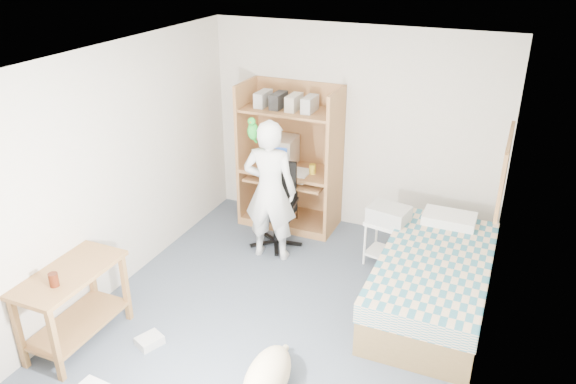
% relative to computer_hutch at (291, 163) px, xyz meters
% --- Properties ---
extents(floor, '(4.00, 4.00, 0.00)m').
position_rel_computer_hutch_xyz_m(floor, '(0.70, -1.74, -0.82)').
color(floor, '#404957').
rests_on(floor, ground).
extents(wall_back, '(3.60, 0.02, 2.50)m').
position_rel_computer_hutch_xyz_m(wall_back, '(0.70, 0.26, 0.43)').
color(wall_back, beige).
rests_on(wall_back, floor).
extents(wall_right, '(0.02, 4.00, 2.50)m').
position_rel_computer_hutch_xyz_m(wall_right, '(2.50, -1.74, 0.43)').
color(wall_right, beige).
rests_on(wall_right, floor).
extents(wall_left, '(0.02, 4.00, 2.50)m').
position_rel_computer_hutch_xyz_m(wall_left, '(-1.10, -1.74, 0.43)').
color(wall_left, beige).
rests_on(wall_left, floor).
extents(ceiling, '(3.60, 4.00, 0.02)m').
position_rel_computer_hutch_xyz_m(ceiling, '(0.70, -1.74, 1.68)').
color(ceiling, white).
rests_on(ceiling, wall_back).
extents(computer_hutch, '(1.20, 0.63, 1.80)m').
position_rel_computer_hutch_xyz_m(computer_hutch, '(0.00, 0.00, 0.00)').
color(computer_hutch, brown).
rests_on(computer_hutch, floor).
extents(bed, '(1.02, 2.02, 0.66)m').
position_rel_computer_hutch_xyz_m(bed, '(2.00, -1.12, -0.53)').
color(bed, brown).
rests_on(bed, floor).
extents(side_desk, '(0.50, 1.00, 0.75)m').
position_rel_computer_hutch_xyz_m(side_desk, '(-0.85, -2.94, -0.33)').
color(side_desk, brown).
rests_on(side_desk, floor).
extents(corkboard, '(0.04, 0.94, 0.66)m').
position_rel_computer_hutch_xyz_m(corkboard, '(2.47, -0.84, 0.63)').
color(corkboard, '#A27A48').
rests_on(corkboard, wall_right).
extents(office_chair, '(0.56, 0.56, 0.99)m').
position_rel_computer_hutch_xyz_m(office_chair, '(0.05, -0.56, -0.47)').
color(office_chair, black).
rests_on(office_chair, floor).
extents(person, '(0.65, 0.47, 1.64)m').
position_rel_computer_hutch_xyz_m(person, '(0.11, -0.86, -0.00)').
color(person, white).
rests_on(person, floor).
extents(parrot, '(0.12, 0.21, 0.33)m').
position_rel_computer_hutch_xyz_m(parrot, '(-0.09, -0.85, 0.68)').
color(parrot, '#148C24').
rests_on(parrot, person).
extents(dog, '(0.40, 1.05, 0.39)m').
position_rel_computer_hutch_xyz_m(dog, '(1.00, -2.90, -0.65)').
color(dog, tan).
rests_on(dog, floor).
extents(printer_cart, '(0.50, 0.43, 0.53)m').
position_rel_computer_hutch_xyz_m(printer_cart, '(1.38, -0.52, -0.47)').
color(printer_cart, white).
rests_on(printer_cart, floor).
extents(printer, '(0.47, 0.39, 0.18)m').
position_rel_computer_hutch_xyz_m(printer, '(1.38, -0.52, -0.20)').
color(printer, '#AFB0AB').
rests_on(printer, printer_cart).
extents(crt_monitor, '(0.41, 0.43, 0.36)m').
position_rel_computer_hutch_xyz_m(crt_monitor, '(-0.15, 0.01, 0.13)').
color(crt_monitor, beige).
rests_on(crt_monitor, computer_hutch).
extents(keyboard, '(0.46, 0.18, 0.03)m').
position_rel_computer_hutch_xyz_m(keyboard, '(0.02, -0.16, -0.15)').
color(keyboard, beige).
rests_on(keyboard, computer_hutch).
extents(pencil_cup, '(0.08, 0.08, 0.12)m').
position_rel_computer_hutch_xyz_m(pencil_cup, '(0.32, -0.09, -0.00)').
color(pencil_cup, gold).
rests_on(pencil_cup, computer_hutch).
extents(drink_glass, '(0.08, 0.08, 0.12)m').
position_rel_computer_hutch_xyz_m(drink_glass, '(-0.80, -3.14, -0.01)').
color(drink_glass, '#3D1609').
rests_on(drink_glass, side_desk).
extents(floor_box_b, '(0.25, 0.27, 0.08)m').
position_rel_computer_hutch_xyz_m(floor_box_b, '(-0.24, -2.73, -0.78)').
color(floor_box_b, '#AFAEAA').
rests_on(floor_box_b, floor).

